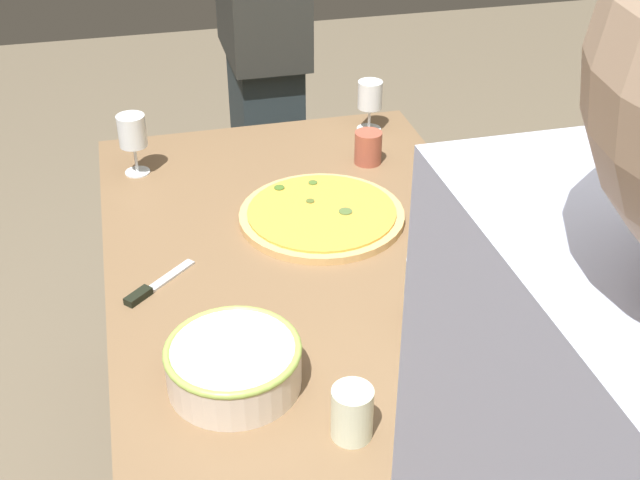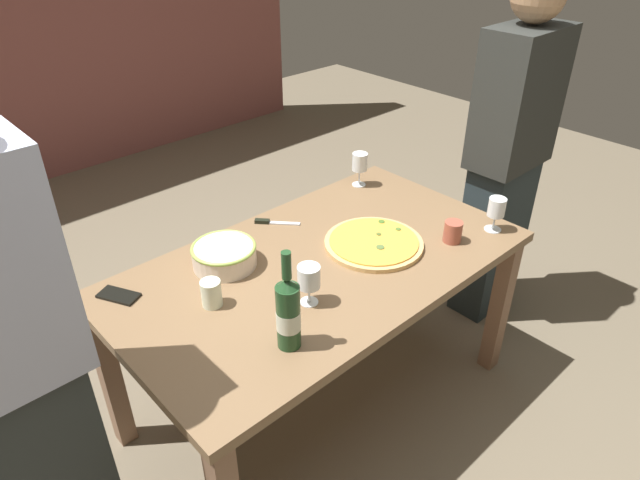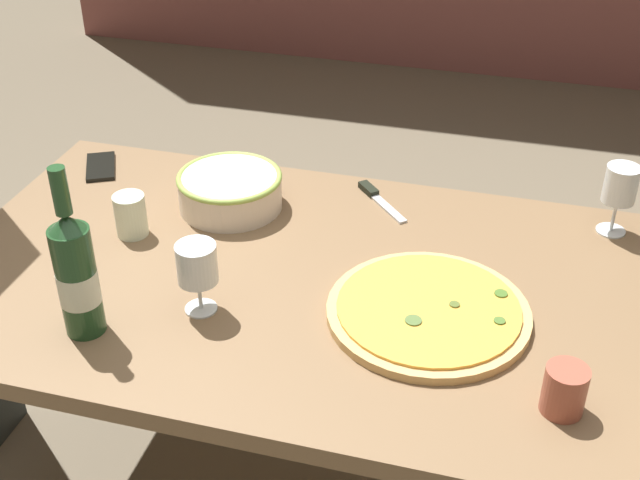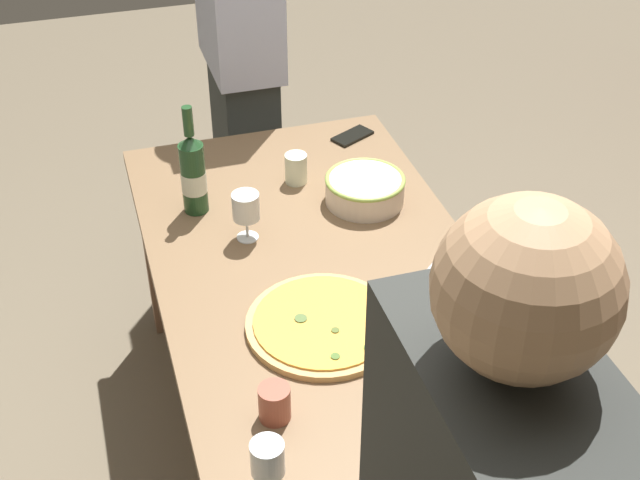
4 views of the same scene
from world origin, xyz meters
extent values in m
cube|color=brown|center=(0.00, 0.00, 0.73)|extent=(1.60, 0.90, 0.04)
cube|color=#835F47|center=(-0.74, 0.40, 0.35)|extent=(0.07, 0.07, 0.71)
cylinder|color=tan|center=(0.23, -0.06, 0.76)|extent=(0.40, 0.40, 0.02)
cylinder|color=gold|center=(0.23, -0.06, 0.77)|extent=(0.36, 0.36, 0.01)
cylinder|color=#536529|center=(0.28, -0.05, 0.78)|extent=(0.02, 0.02, 0.00)
cylinder|color=#466C26|center=(0.37, 0.01, 0.78)|extent=(0.03, 0.03, 0.00)
cylinder|color=#4B6E2B|center=(0.37, -0.07, 0.78)|extent=(0.02, 0.02, 0.00)
cylinder|color=#536E36|center=(0.21, -0.12, 0.78)|extent=(0.03, 0.03, 0.00)
cylinder|color=beige|center=(-0.28, 0.23, 0.79)|extent=(0.24, 0.24, 0.08)
torus|color=#9DBE52|center=(-0.28, 0.23, 0.83)|extent=(0.25, 0.25, 0.01)
cylinder|color=#204523|center=(-0.39, -0.27, 0.86)|extent=(0.08, 0.08, 0.22)
cone|color=#204523|center=(-0.39, -0.27, 0.99)|extent=(0.08, 0.08, 0.03)
cylinder|color=#204523|center=(-0.39, -0.27, 1.05)|extent=(0.03, 0.03, 0.09)
cylinder|color=silver|center=(-0.39, -0.27, 0.85)|extent=(0.08, 0.08, 0.07)
cylinder|color=white|center=(-0.20, -0.16, 0.75)|extent=(0.06, 0.06, 0.00)
cylinder|color=white|center=(-0.20, -0.16, 0.79)|extent=(0.01, 0.01, 0.07)
cylinder|color=white|center=(-0.20, -0.16, 0.86)|extent=(0.08, 0.08, 0.08)
cylinder|color=white|center=(0.58, 0.35, 0.75)|extent=(0.07, 0.07, 0.00)
cylinder|color=white|center=(0.58, 0.35, 0.79)|extent=(0.01, 0.01, 0.08)
cylinder|color=white|center=(0.58, 0.35, 0.87)|extent=(0.07, 0.07, 0.08)
cylinder|color=white|center=(-0.45, 0.06, 0.80)|extent=(0.07, 0.07, 0.10)
cylinder|color=#A6513D|center=(0.49, -0.26, 0.79)|extent=(0.07, 0.07, 0.09)
cube|color=black|center=(-0.67, 0.32, 0.76)|extent=(0.13, 0.16, 0.01)
cube|color=silver|center=(0.08, 0.31, 0.75)|extent=(0.11, 0.12, 0.01)
cube|color=black|center=(0.02, 0.38, 0.76)|extent=(0.06, 0.06, 0.02)
camera|label=1|loc=(-1.38, 0.34, 1.76)|focal=45.50mm
camera|label=2|loc=(-1.22, -1.31, 1.97)|focal=31.71mm
camera|label=3|loc=(0.37, -1.36, 1.76)|focal=47.15mm
camera|label=4|loc=(1.82, -0.55, 2.24)|focal=49.01mm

